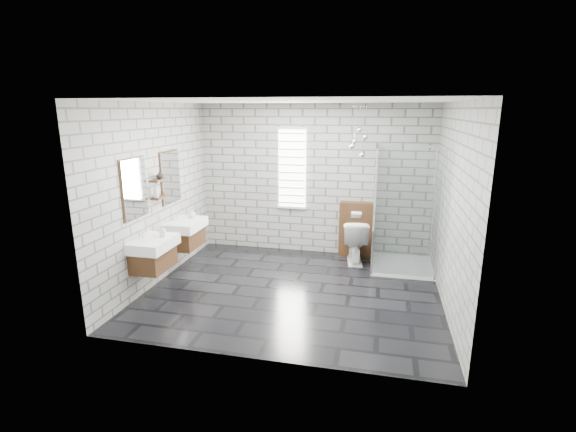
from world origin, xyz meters
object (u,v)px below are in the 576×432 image
(vanity_right, at_px, (184,226))
(toilet, at_px, (355,240))
(cistern_panel, at_px, (356,230))
(vanity_left, at_px, (151,245))
(shower_enclosure, at_px, (397,241))

(vanity_right, bearing_deg, toilet, 20.42)
(vanity_right, xyz_separation_m, cistern_panel, (2.70, 1.28, -0.26))
(vanity_left, relative_size, vanity_right, 1.00)
(cistern_panel, height_order, toilet, cistern_panel)
(cistern_panel, distance_m, shower_enclosure, 0.87)
(vanity_left, xyz_separation_m, toilet, (2.70, 2.02, -0.38))
(vanity_left, distance_m, vanity_right, 1.01)
(cistern_panel, height_order, shower_enclosure, shower_enclosure)
(vanity_left, relative_size, shower_enclosure, 0.77)
(vanity_right, height_order, cistern_panel, vanity_right)
(vanity_left, height_order, shower_enclosure, shower_enclosure)
(shower_enclosure, relative_size, toilet, 2.67)
(vanity_left, relative_size, toilet, 2.07)
(vanity_left, height_order, vanity_right, same)
(cistern_panel, relative_size, shower_enclosure, 0.49)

